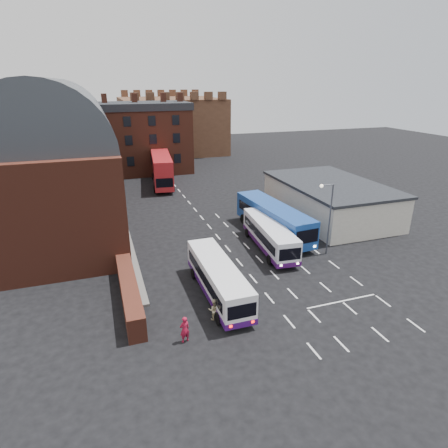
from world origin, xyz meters
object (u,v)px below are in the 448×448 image
object	(u,v)px
bus_red_double	(162,170)
pedestrian_beige	(214,309)
street_lamp	(328,213)
pedestrian_red	(185,329)
bus_white_outbound	(218,277)
bus_white_inbound	(269,234)
bus_blue	(273,217)

from	to	relation	value
bus_red_double	pedestrian_beige	bearing A→B (deg)	92.13
street_lamp	pedestrian_red	world-z (taller)	street_lamp
street_lamp	bus_white_outbound	bearing A→B (deg)	-162.59
pedestrian_red	pedestrian_beige	world-z (taller)	pedestrian_red
bus_white_inbound	pedestrian_red	world-z (taller)	bus_white_inbound
street_lamp	pedestrian_red	xyz separation A→B (m)	(-15.70, -8.33, -3.32)
bus_white_outbound	pedestrian_beige	size ratio (longest dim) A/B	6.28
bus_white_outbound	bus_blue	world-z (taller)	bus_blue
street_lamp	pedestrian_beige	bearing A→B (deg)	-153.32
bus_white_outbound	bus_white_inbound	distance (m)	9.93
bus_white_outbound	bus_red_double	xyz separation A→B (m)	(1.80, 34.08, 0.97)
bus_blue	pedestrian_beige	bearing A→B (deg)	45.12
pedestrian_beige	street_lamp	bearing A→B (deg)	-143.33
pedestrian_red	pedestrian_beige	distance (m)	2.99
bus_white_outbound	bus_blue	size ratio (longest dim) A/B	0.81
bus_white_outbound	bus_blue	xyz separation A→B (m)	(9.45, 9.85, 0.35)
bus_red_double	pedestrian_red	bearing A→B (deg)	88.71
bus_blue	pedestrian_red	xyz separation A→B (m)	(-13.18, -14.43, -1.05)
bus_red_double	pedestrian_beige	distance (m)	37.14
bus_white_inbound	street_lamp	distance (m)	5.94
bus_white_inbound	bus_blue	distance (m)	3.87
bus_white_outbound	pedestrian_beige	world-z (taller)	bus_white_outbound
bus_blue	pedestrian_beige	size ratio (longest dim) A/B	7.77
street_lamp	pedestrian_beige	world-z (taller)	street_lamp
bus_white_inbound	street_lamp	world-z (taller)	street_lamp
bus_white_outbound	bus_white_inbound	size ratio (longest dim) A/B	0.99
bus_blue	street_lamp	bearing A→B (deg)	107.60
bus_white_inbound	bus_red_double	world-z (taller)	bus_red_double
bus_white_inbound	bus_blue	world-z (taller)	bus_blue
bus_red_double	bus_white_outbound	bearing A→B (deg)	93.83
street_lamp	bus_red_double	bearing A→B (deg)	108.55
pedestrian_red	street_lamp	bearing A→B (deg)	-166.85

